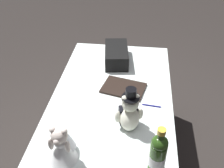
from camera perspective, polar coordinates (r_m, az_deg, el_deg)
ground_plane at (r=2.34m, az=0.00°, el=-16.57°), size 12.00×12.00×0.00m
reception_table at (r=2.05m, az=0.00°, el=-10.48°), size 1.43×0.83×0.74m
teddy_bear_groom at (r=1.50m, az=3.85°, el=-6.43°), size 0.16×0.16×0.30m
teddy_bear_bride at (r=1.39m, az=-11.01°, el=-12.85°), size 0.19×0.16×0.23m
champagne_bottle at (r=1.31m, az=10.12°, el=-15.01°), size 0.08×0.08×0.30m
signing_pen at (r=1.73m, az=8.89°, el=-4.78°), size 0.02×0.13×0.01m
gift_case_black at (r=2.13m, az=0.97°, el=6.52°), size 0.36×0.23×0.12m
guestbook at (r=1.85m, az=2.56°, el=-0.88°), size 0.27×0.34×0.02m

